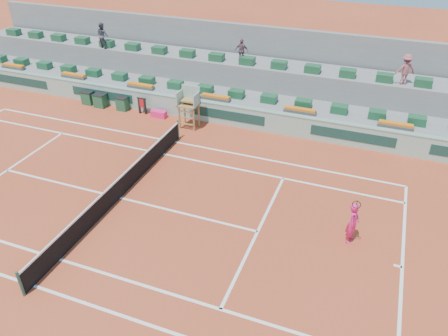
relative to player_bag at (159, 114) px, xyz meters
The scene contains 20 objects.
ground 8.25m from the player_bag, 74.00° to the right, with size 90.00×90.00×0.00m, color #A13A1F.
seating_tier_lower 3.61m from the player_bag, 50.68° to the left, with size 36.00×4.00×1.20m, color gray.
seating_tier_upper 5.05m from the player_bag, 62.55° to the left, with size 36.00×2.40×2.60m, color gray.
stadium_back_wall 6.70m from the player_bag, 69.17° to the left, with size 36.00×0.40×4.40m, color gray.
player_bag is the anchor object (origin of this frame).
spectator_left 7.51m from the player_bag, 148.75° to the left, with size 0.81×0.63×1.66m, color #454651.
spectator_mid 6.35m from the player_bag, 46.04° to the left, with size 0.84×0.35×1.44m, color #694654.
spectator_right 14.13m from the player_bag, 15.80° to the left, with size 1.08×0.62×1.67m, color #9A4D55.
court_lines 8.25m from the player_bag, 74.00° to the right, with size 23.89×11.09×0.01m.
tennis_net 8.25m from the player_bag, 74.00° to the right, with size 0.10×11.97×1.10m.
advertising_hoarding 2.40m from the player_bag, 13.98° to the left, with size 36.00×0.34×1.26m.
umpire_chair 2.67m from the player_bag, 10.70° to the right, with size 1.10×0.90×2.40m.
seat_row_lower 3.19m from the player_bag, 39.51° to the left, with size 32.90×0.60×0.44m.
seat_row_upper 5.12m from the player_bag, 58.95° to the left, with size 32.90×0.60×0.44m.
flower_planters 1.74m from the player_bag, 54.28° to the left, with size 26.80×0.36×0.28m.
drink_cooler_a 2.60m from the player_bag, behind, with size 0.69×0.60×0.84m.
drink_cooler_b 4.15m from the player_bag, behind, with size 0.76×0.65×0.84m.
drink_cooler_c 5.14m from the player_bag, behind, with size 0.74×0.64×0.84m.
towel_rack 1.23m from the player_bag, behind, with size 0.60×0.10×1.03m.
tennis_player 14.13m from the player_bag, 30.40° to the right, with size 0.51×0.91×2.28m.
Camera 1 is at (9.91, -12.98, 11.54)m, focal length 35.00 mm.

